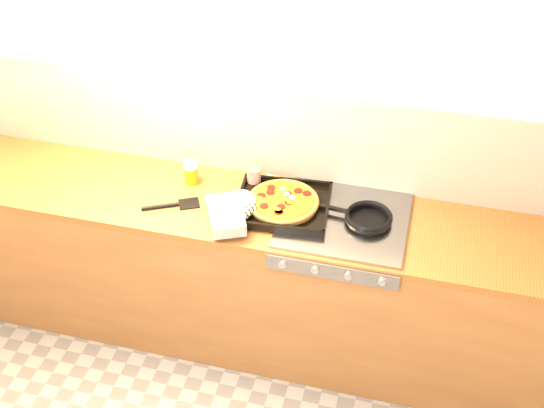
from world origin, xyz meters
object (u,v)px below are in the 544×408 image
(pizza_on_tray, at_px, (267,205))
(juice_glass, at_px, (191,172))
(frying_pan, at_px, (368,218))
(tomato_can, at_px, (254,178))

(pizza_on_tray, height_order, juice_glass, juice_glass)
(frying_pan, distance_m, juice_glass, 0.92)
(pizza_on_tray, bearing_deg, tomato_can, 121.94)
(pizza_on_tray, distance_m, juice_glass, 0.46)
(pizza_on_tray, xyz_separation_m, juice_glass, (-0.44, 0.15, 0.02))
(frying_pan, xyz_separation_m, juice_glass, (-0.92, 0.11, 0.03))
(frying_pan, height_order, tomato_can, tomato_can)
(juice_glass, bearing_deg, tomato_can, 9.06)
(tomato_can, bearing_deg, juice_glass, -170.94)
(frying_pan, xyz_separation_m, tomato_can, (-0.60, 0.16, 0.01))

